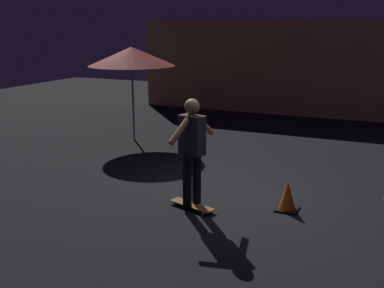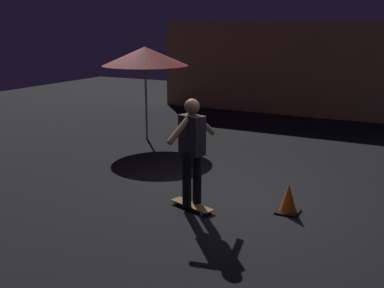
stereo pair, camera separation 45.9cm
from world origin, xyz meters
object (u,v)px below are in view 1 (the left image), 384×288
Objects in this scene: patio_umbrella at (132,56)px; traffic_cone at (287,197)px; skateboard_ridden at (192,205)px; skater at (192,145)px.

patio_umbrella reaches higher than traffic_cone.
patio_umbrella is 2.86× the size of skateboard_ridden.
skateboard_ridden is 0.98m from skater.
skater is at bearing -48.36° from patio_umbrella.
patio_umbrella is 5.00× the size of traffic_cone.
skateboard_ridden is 1.49m from traffic_cone.
traffic_cone is at bearing 21.74° from skateboard_ridden.
patio_umbrella is 5.67m from traffic_cone.
skater reaches higher than skateboard_ridden.
skateboard_ridden is at bearing -158.26° from traffic_cone.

